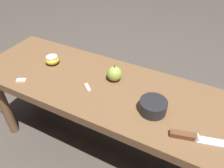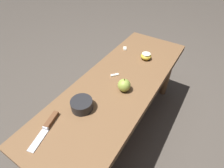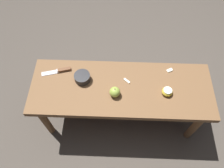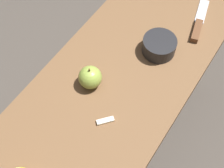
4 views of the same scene
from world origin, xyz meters
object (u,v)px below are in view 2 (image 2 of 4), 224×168
object	(u,v)px
apple_cut	(146,56)
apple_whole	(124,85)
wooden_bench	(119,90)
knife	(48,125)
bowl	(82,105)

from	to	relation	value
apple_cut	apple_whole	bearing A→B (deg)	-175.96
wooden_bench	knife	xyz separation A→B (m)	(-0.43, 0.12, 0.07)
bowl	wooden_bench	bearing A→B (deg)	-11.31
wooden_bench	apple_whole	world-z (taller)	apple_whole
apple_whole	bowl	size ratio (longest dim) A/B	0.74
apple_whole	apple_cut	distance (m)	0.34
wooden_bench	apple_cut	distance (m)	0.31
bowl	apple_cut	bearing A→B (deg)	-8.64
apple_whole	bowl	xyz separation A→B (m)	(-0.22, 0.11, -0.01)
apple_whole	bowl	bearing A→B (deg)	153.73
bowl	apple_whole	bearing A→B (deg)	-26.27
knife	apple_cut	xyz separation A→B (m)	(0.73, -0.15, 0.01)
apple_cut	bowl	xyz separation A→B (m)	(-0.57, 0.09, 0.00)
knife	bowl	xyz separation A→B (m)	(0.16, -0.06, 0.02)
wooden_bench	knife	world-z (taller)	knife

